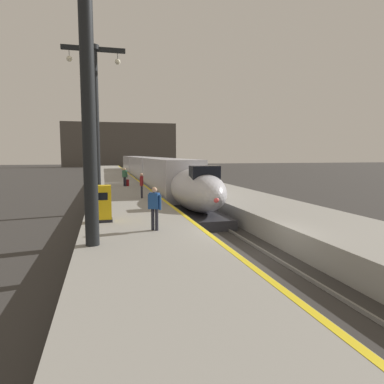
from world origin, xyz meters
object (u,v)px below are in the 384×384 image
(highspeed_train_main, at_px, (148,170))
(station_column_near, at_px, (87,63))
(station_column_mid, at_px, (95,109))
(passenger_near_edge, at_px, (125,176))
(ticket_machine_yellow, at_px, (103,205))
(rolling_suitcase, at_px, (127,183))
(passenger_mid_platform, at_px, (142,183))
(passenger_far_waiting, at_px, (155,205))

(highspeed_train_main, relative_size, station_column_near, 6.01)
(highspeed_train_main, xyz_separation_m, station_column_mid, (-5.90, -20.66, 5.01))
(station_column_near, xyz_separation_m, passenger_near_edge, (2.29, 20.90, -4.75))
(station_column_near, relative_size, passenger_near_edge, 5.67)
(highspeed_train_main, distance_m, passenger_near_edge, 12.71)
(passenger_near_edge, bearing_deg, ticket_machine_yellow, -96.55)
(station_column_mid, bearing_deg, rolling_suitcase, 74.02)
(highspeed_train_main, xyz_separation_m, station_column_near, (-5.90, -33.09, 4.84))
(passenger_near_edge, xyz_separation_m, passenger_mid_platform, (0.58, -9.08, 0.00))
(highspeed_train_main, relative_size, rolling_suitcase, 58.69)
(highspeed_train_main, bearing_deg, passenger_near_edge, -106.49)
(station_column_mid, xyz_separation_m, ticket_machine_yellow, (0.35, -8.45, -5.17))
(passenger_near_edge, distance_m, ticket_machine_yellow, 17.03)
(station_column_near, bearing_deg, ticket_machine_yellow, 84.98)
(ticket_machine_yellow, bearing_deg, station_column_near, -95.02)
(passenger_far_waiting, xyz_separation_m, rolling_suitcase, (0.20, 19.40, -0.69))
(passenger_near_edge, relative_size, passenger_far_waiting, 1.00)
(passenger_far_waiting, height_order, rolling_suitcase, passenger_far_waiting)
(ticket_machine_yellow, bearing_deg, highspeed_train_main, 79.20)
(highspeed_train_main, bearing_deg, passenger_far_waiting, -96.58)
(passenger_far_waiting, relative_size, ticket_machine_yellow, 1.06)
(passenger_near_edge, relative_size, passenger_mid_platform, 1.00)
(station_column_near, bearing_deg, passenger_far_waiting, 36.63)
(station_column_near, relative_size, rolling_suitcase, 9.76)
(passenger_near_edge, distance_m, passenger_far_waiting, 19.20)
(passenger_far_waiting, bearing_deg, rolling_suitcase, 89.41)
(highspeed_train_main, xyz_separation_m, passenger_near_edge, (-3.61, -12.19, 0.09))
(highspeed_train_main, distance_m, passenger_far_waiting, 31.60)
(station_column_near, xyz_separation_m, passenger_mid_platform, (2.87, 11.82, -4.75))
(highspeed_train_main, bearing_deg, station_column_mid, -105.94)
(station_column_mid, relative_size, passenger_near_edge, 5.86)
(station_column_near, bearing_deg, passenger_near_edge, 83.74)
(highspeed_train_main, distance_m, passenger_mid_platform, 21.48)
(passenger_mid_platform, bearing_deg, station_column_mid, 168.01)
(station_column_near, height_order, passenger_mid_platform, station_column_near)
(highspeed_train_main, xyz_separation_m, ticket_machine_yellow, (-5.55, -29.10, -0.16))
(passenger_mid_platform, xyz_separation_m, ticket_machine_yellow, (-2.52, -7.84, -0.25))
(passenger_near_edge, bearing_deg, station_column_mid, -105.15)
(passenger_far_waiting, bearing_deg, highspeed_train_main, 83.42)
(passenger_far_waiting, bearing_deg, station_column_mid, 101.99)
(highspeed_train_main, distance_m, station_column_near, 33.96)
(rolling_suitcase, height_order, ticket_machine_yellow, ticket_machine_yellow)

